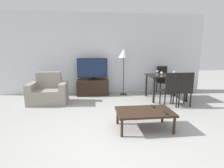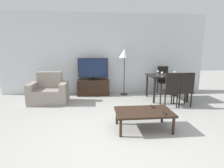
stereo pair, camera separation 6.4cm
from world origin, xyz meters
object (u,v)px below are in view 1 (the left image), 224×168
object	(u,v)px
tv_stand	(93,87)
dining_chair_near	(170,88)
tv	(92,69)
floor_lamp	(124,55)
wine_glass_center	(174,72)
armchair	(48,92)
coffee_table	(144,113)
wine_glass_right	(157,72)
dining_chair_far	(163,79)
wine_glass_left	(162,73)
remote_primary	(165,113)
remote_secondary	(153,106)
dining_table	(166,78)
dining_chair_near_right	(184,88)

from	to	relation	value
tv_stand	dining_chair_near	bearing A→B (deg)	-36.30
tv_stand	dining_chair_near	size ratio (longest dim) A/B	1.11
tv	floor_lamp	xyz separation A→B (m)	(1.03, -0.08, 0.45)
dining_chair_near	wine_glass_center	xyz separation A→B (m)	(0.32, 0.50, 0.35)
armchair	coffee_table	size ratio (longest dim) A/B	0.98
wine_glass_right	dining_chair_far	bearing A→B (deg)	56.80
wine_glass_left	armchair	bearing A→B (deg)	174.39
tv	wine_glass_right	bearing A→B (deg)	-21.75
tv_stand	wine_glass_center	size ratio (longest dim) A/B	7.10
tv	wine_glass_center	xyz separation A→B (m)	(2.35, -0.99, -0.02)
tv_stand	dining_chair_far	size ratio (longest dim) A/B	1.11
floor_lamp	remote_primary	size ratio (longest dim) A/B	10.19
armchair	tv_stand	world-z (taller)	armchair
dining_chair_far	wine_glass_right	bearing A→B (deg)	-123.20
coffee_table	tv	bearing A→B (deg)	109.99
coffee_table	wine_glass_center	xyz separation A→B (m)	(1.38, 1.69, 0.53)
tv_stand	remote_secondary	bearing A→B (deg)	-63.87
tv_stand	dining_table	distance (m)	2.38
tv_stand	remote_primary	size ratio (longest dim) A/B	6.92
dining_chair_near	remote_secondary	bearing A→B (deg)	-129.60
armchair	dining_table	world-z (taller)	armchair
tv_stand	remote_primary	distance (m)	3.15
dining_table	wine_glass_left	world-z (taller)	wine_glass_left
dining_chair_far	wine_glass_left	distance (m)	1.21
armchair	coffee_table	xyz separation A→B (m)	(2.24, -1.92, 0.02)
tv_stand	dining_table	world-z (taller)	dining_table
dining_chair_near	dining_chair_near_right	distance (m)	0.39
wine_glass_left	wine_glass_center	xyz separation A→B (m)	(0.41, 0.08, 0.00)
coffee_table	dining_chair_near	bearing A→B (deg)	48.61
floor_lamp	dining_chair_near_right	bearing A→B (deg)	-45.35
wine_glass_right	wine_glass_center	bearing A→B (deg)	-27.47
dining_chair_near_right	wine_glass_right	xyz separation A→B (m)	(-0.49, 0.72, 0.35)
remote_secondary	wine_glass_left	size ratio (longest dim) A/B	1.03
armchair	dining_chair_near_right	bearing A→B (deg)	-11.21
floor_lamp	wine_glass_center	bearing A→B (deg)	-34.49
dining_chair_near	remote_primary	xyz separation A→B (m)	(-0.71, -1.36, -0.13)
tv	wine_glass_left	xyz separation A→B (m)	(1.94, -1.07, -0.02)
armchair	dining_chair_near_right	world-z (taller)	dining_chair_near_right
remote_secondary	wine_glass_left	distance (m)	1.65
dining_table	remote_primary	bearing A→B (deg)	-113.24
dining_table	wine_glass_center	world-z (taller)	wine_glass_center
wine_glass_right	tv_stand	bearing A→B (deg)	158.19
remote_primary	remote_secondary	xyz separation A→B (m)	(-0.11, 0.38, 0.00)
wine_glass_center	coffee_table	bearing A→B (deg)	-129.13
remote_primary	dining_chair_far	bearing A→B (deg)	68.84
remote_primary	wine_glass_right	distance (m)	2.22
tv_stand	wine_glass_left	size ratio (longest dim) A/B	7.10
tv_stand	remote_secondary	xyz separation A→B (m)	(1.21, -2.47, 0.12)
remote_secondary	dining_chair_near_right	bearing A→B (deg)	39.25
tv	wine_glass_left	bearing A→B (deg)	-28.92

